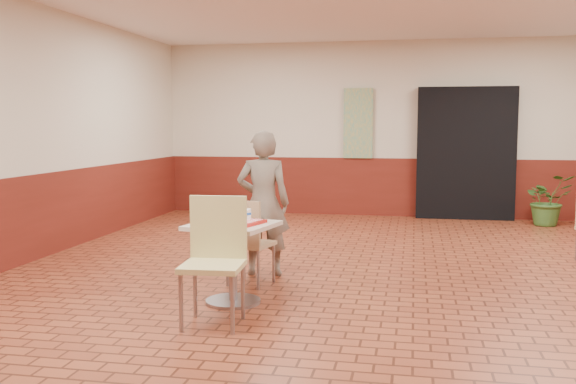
% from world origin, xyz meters
% --- Properties ---
extents(room_shell, '(8.01, 10.01, 3.01)m').
position_xyz_m(room_shell, '(0.00, 0.00, 1.50)').
color(room_shell, brown).
rests_on(room_shell, ground).
extents(wainscot_band, '(8.00, 10.00, 1.00)m').
position_xyz_m(wainscot_band, '(0.00, 0.00, 0.50)').
color(wainscot_band, '#591911').
rests_on(wainscot_band, ground).
extents(corridor_doorway, '(1.60, 0.22, 2.20)m').
position_xyz_m(corridor_doorway, '(1.20, 4.88, 1.10)').
color(corridor_doorway, black).
rests_on(corridor_doorway, ground).
extents(promo_poster, '(0.50, 0.03, 1.20)m').
position_xyz_m(promo_poster, '(-0.60, 4.94, 1.60)').
color(promo_poster, gray).
rests_on(promo_poster, wainscot_band).
extents(main_table, '(0.68, 0.68, 0.72)m').
position_xyz_m(main_table, '(-1.20, -0.79, 0.48)').
color(main_table, beige).
rests_on(main_table, ground).
extents(chair_main_front, '(0.50, 0.50, 1.01)m').
position_xyz_m(chair_main_front, '(-1.18, -1.36, 0.56)').
color(chair_main_front, '#D8CB82').
rests_on(chair_main_front, ground).
extents(chair_main_back, '(0.48, 0.48, 0.86)m').
position_xyz_m(chair_main_back, '(-1.23, -0.19, 0.48)').
color(chair_main_back, tan).
rests_on(chair_main_back, ground).
extents(customer, '(0.60, 0.44, 1.52)m').
position_xyz_m(customer, '(-1.19, 0.32, 0.76)').
color(customer, '#736759').
rests_on(customer, ground).
extents(serving_tray, '(0.49, 0.38, 0.03)m').
position_xyz_m(serving_tray, '(-1.20, -0.79, 0.73)').
color(serving_tray, '#B2120D').
rests_on(serving_tray, main_table).
extents(ring_donut, '(0.10, 0.10, 0.03)m').
position_xyz_m(ring_donut, '(-1.28, -0.71, 0.76)').
color(ring_donut, '#D2904C').
rests_on(ring_donut, serving_tray).
extents(long_john_donut, '(0.14, 0.09, 0.04)m').
position_xyz_m(long_john_donut, '(-1.16, -0.87, 0.77)').
color(long_john_donut, '#D9743F').
rests_on(long_john_donut, serving_tray).
extents(paper_cup, '(0.07, 0.07, 0.09)m').
position_xyz_m(paper_cup, '(-1.09, -0.73, 0.79)').
color(paper_cup, white).
rests_on(paper_cup, serving_tray).
extents(potted_plant, '(0.90, 0.85, 0.81)m').
position_xyz_m(potted_plant, '(2.43, 4.40, 0.40)').
color(potted_plant, '#376327').
rests_on(potted_plant, ground).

